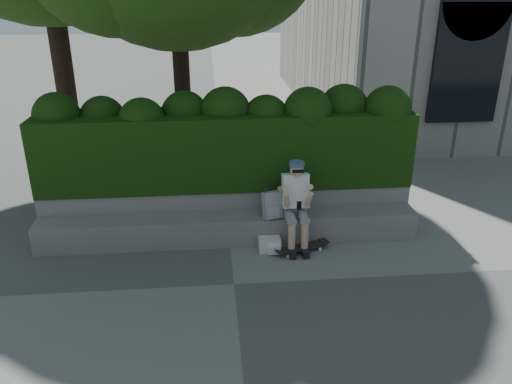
{
  "coord_description": "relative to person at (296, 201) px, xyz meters",
  "views": [
    {
      "loc": [
        -0.25,
        -5.87,
        3.8
      ],
      "look_at": [
        0.4,
        1.0,
        0.95
      ],
      "focal_mm": 35.0,
      "sensor_mm": 36.0,
      "label": 1
    }
  ],
  "objects": [
    {
      "name": "bench_ledge",
      "position": [
        -1.02,
        0.18,
        -0.53
      ],
      "size": [
        6.0,
        0.45,
        0.45
      ],
      "primitive_type": "cube",
      "color": "gray",
      "rests_on": "ground"
    },
    {
      "name": "ground",
      "position": [
        -1.02,
        -1.07,
        -0.75
      ],
      "size": [
        80.0,
        80.0,
        0.0
      ],
      "primitive_type": "plane",
      "color": "slate",
      "rests_on": "ground"
    },
    {
      "name": "hedge",
      "position": [
        -1.02,
        0.88,
        0.6
      ],
      "size": [
        6.0,
        1.0,
        1.2
      ],
      "primitive_type": "cube",
      "color": "black",
      "rests_on": "planter_wall"
    },
    {
      "name": "backpack_ground",
      "position": [
        -0.42,
        -0.18,
        -0.64
      ],
      "size": [
        0.33,
        0.24,
        0.21
      ],
      "primitive_type": "cube",
      "rotation": [
        0.0,
        0.0,
        -0.01
      ],
      "color": "silver",
      "rests_on": "ground"
    },
    {
      "name": "person",
      "position": [
        0.0,
        0.0,
        0.0
      ],
      "size": [
        0.4,
        0.76,
        1.38
      ],
      "color": "gray",
      "rests_on": "ground"
    },
    {
      "name": "backpack_plaid",
      "position": [
        -0.35,
        0.08,
        -0.09
      ],
      "size": [
        0.32,
        0.22,
        0.42
      ],
      "primitive_type": "cube",
      "rotation": [
        0.0,
        0.0,
        0.26
      ],
      "color": "silver",
      "rests_on": "bench_ledge"
    },
    {
      "name": "skateboard",
      "position": [
        0.07,
        -0.25,
        -0.68
      ],
      "size": [
        0.82,
        0.45,
        0.08
      ],
      "rotation": [
        0.0,
        0.0,
        0.33
      ],
      "color": "black",
      "rests_on": "ground"
    },
    {
      "name": "planter_wall",
      "position": [
        -1.02,
        0.66,
        -0.38
      ],
      "size": [
        6.0,
        0.5,
        0.75
      ],
      "primitive_type": "cube",
      "color": "gray",
      "rests_on": "ground"
    }
  ]
}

